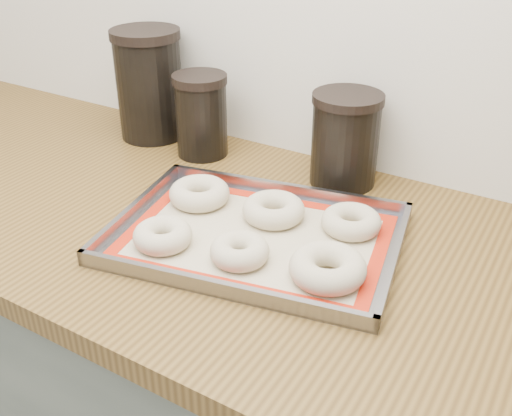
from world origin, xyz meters
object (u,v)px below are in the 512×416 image
Objects in this scene: bagel_front_mid at (240,251)px; bagel_back_right at (351,222)px; bagel_back_mid at (274,210)px; canister_mid at (201,115)px; baking_tray at (256,236)px; bagel_front_left at (163,235)px; bagel_back_left at (199,193)px; canister_left at (149,84)px; canister_right at (345,139)px; bagel_front_right at (328,268)px.

bagel_back_right is (0.11, 0.17, -0.00)m from bagel_front_mid.
canister_mid reaches higher than bagel_back_mid.
baking_tray is 0.07m from bagel_front_mid.
bagel_front_left is 0.20m from bagel_back_mid.
bagel_back_left is 0.46× the size of canister_left.
bagel_back_right is at bearing 14.52° from bagel_back_mid.
canister_right is (0.03, 0.27, 0.08)m from baking_tray.
bagel_front_left is at bearing -64.32° from canister_mid.
baking_tray is at bearing -141.04° from bagel_back_right.
bagel_front_mid is at bearing -36.64° from canister_left.
bagel_front_right is 1.05× the size of bagel_back_left.
bagel_front_mid is at bearing -46.65° from canister_mid.
bagel_front_right reaches higher than bagel_front_mid.
bagel_back_mid is 0.21m from canister_right.
bagel_front_mid is at bearing -79.35° from baking_tray.
bagel_front_mid is 0.14m from bagel_front_right.
bagel_back_mid reaches higher than bagel_front_left.
bagel_back_mid is 0.13m from bagel_back_right.
baking_tray is 0.15m from bagel_front_left.
canister_mid is at bearing 115.68° from bagel_front_left.
baking_tray is 2.15× the size of canister_left.
canister_left reaches higher than canister_right.
bagel_back_right is (0.24, 0.20, -0.00)m from bagel_front_left.
bagel_front_left and bagel_front_mid have the same top height.
bagel_back_left is (-0.16, 0.12, 0.00)m from bagel_front_mid.
bagel_back_mid is at bearing -165.48° from bagel_back_right.
canister_mid is at bearing 148.06° from bagel_back_mid.
canister_mid is (-0.40, 0.14, 0.07)m from bagel_back_right.
baking_tray is at bearing 100.65° from bagel_front_mid.
baking_tray is at bearing -85.56° from bagel_back_mid.
bagel_front_left is 0.15m from bagel_back_left.
canister_left is 0.47m from canister_right.
bagel_front_left is at bearing -124.16° from bagel_back_mid.
bagel_front_right reaches higher than bagel_front_left.
bagel_back_left is at bearing -130.25° from canister_right.
canister_mid is at bearing 161.34° from bagel_back_right.
canister_left is at bearing 143.36° from bagel_front_mid.
bagel_front_mid is at bearing -122.98° from bagel_back_right.
bagel_front_mid is (0.13, 0.03, 0.00)m from bagel_front_left.
bagel_back_left is 1.02× the size of bagel_back_mid.
baking_tray is 5.16× the size of bagel_back_right.
bagel_front_mid is 0.34m from canister_right.
canister_mid is (-0.13, 0.19, 0.06)m from bagel_back_left.
canister_right reaches higher than bagel_back_mid.
canister_left is at bearing 131.50° from bagel_front_left.
canister_mid is 0.97× the size of canister_right.
bagel_back_left is at bearing 143.56° from bagel_front_mid.
bagel_back_left reaches higher than bagel_back_right.
baking_tray is 4.79× the size of bagel_back_mid.
bagel_back_right is 0.58× the size of canister_mid.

